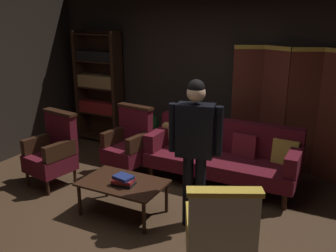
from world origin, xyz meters
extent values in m
plane|color=#3D2819|center=(0.00, 0.00, 0.00)|extent=(10.00, 10.00, 0.00)
cube|color=black|center=(0.00, 2.45, 1.40)|extent=(7.20, 0.10, 2.80)
cube|color=#5B2319|center=(0.62, 2.25, 0.95)|extent=(0.43, 0.23, 1.90)
cube|color=gold|center=(0.62, 2.25, 1.87)|extent=(0.43, 0.24, 0.06)
cube|color=#5B2319|center=(1.03, 2.25, 0.95)|extent=(0.43, 0.23, 1.90)
cube|color=gold|center=(1.03, 2.25, 1.87)|extent=(0.43, 0.24, 0.06)
cube|color=#5B2319|center=(1.45, 2.25, 0.95)|extent=(0.43, 0.22, 1.90)
cube|color=gold|center=(1.45, 2.25, 1.87)|extent=(0.43, 0.23, 0.06)
cube|color=#5B2319|center=(1.86, 2.24, 0.95)|extent=(0.42, 0.24, 1.90)
cube|color=black|center=(-2.57, 2.18, 1.02)|extent=(0.06, 0.32, 2.05)
cube|color=black|center=(-1.73, 2.18, 1.02)|extent=(0.06, 0.32, 2.05)
cube|color=black|center=(-2.15, 2.33, 1.02)|extent=(0.90, 0.02, 2.05)
cube|color=black|center=(-2.15, 2.18, 0.06)|extent=(0.86, 0.30, 0.02)
cube|color=black|center=(-2.15, 2.18, 0.54)|extent=(0.86, 0.30, 0.02)
cube|color=maroon|center=(-2.15, 2.16, 0.66)|extent=(0.78, 0.22, 0.20)
cube|color=black|center=(-2.15, 2.18, 1.02)|extent=(0.86, 0.30, 0.02)
cube|color=#9E7A47|center=(-2.15, 2.16, 1.15)|extent=(0.78, 0.22, 0.22)
cube|color=black|center=(-2.15, 2.18, 1.51)|extent=(0.86, 0.30, 0.02)
cube|color=black|center=(-2.15, 2.16, 1.61)|extent=(0.78, 0.22, 0.18)
cube|color=black|center=(-2.15, 2.18, 1.99)|extent=(0.86, 0.30, 0.02)
cylinder|color=black|center=(-0.40, 1.05, 0.11)|extent=(0.07, 0.07, 0.22)
cylinder|color=black|center=(1.50, 1.05, 0.11)|extent=(0.07, 0.07, 0.22)
cylinder|color=black|center=(-0.40, 1.65, 0.11)|extent=(0.07, 0.07, 0.22)
cylinder|color=black|center=(1.50, 1.65, 0.11)|extent=(0.07, 0.07, 0.22)
cube|color=#4C0F19|center=(0.55, 1.35, 0.32)|extent=(2.10, 0.76, 0.20)
cube|color=#4C0F19|center=(0.55, 1.66, 0.65)|extent=(2.10, 0.18, 0.46)
cube|color=#4C0F19|center=(-0.43, 1.35, 0.55)|extent=(0.16, 0.68, 0.26)
cube|color=#4C0F19|center=(1.53, 1.35, 0.55)|extent=(0.16, 0.68, 0.26)
cube|color=tan|center=(-0.28, 1.55, 0.57)|extent=(0.35, 0.18, 0.35)
cube|color=#4C5123|center=(0.27, 1.55, 0.57)|extent=(0.35, 0.15, 0.35)
cube|color=maroon|center=(0.83, 1.55, 0.57)|extent=(0.35, 0.16, 0.35)
cube|color=#B79338|center=(1.38, 1.55, 0.57)|extent=(0.36, 0.19, 0.35)
cylinder|color=black|center=(-0.68, -0.21, 0.20)|extent=(0.04, 0.04, 0.39)
cylinder|color=black|center=(0.22, -0.21, 0.20)|extent=(0.04, 0.04, 0.39)
cylinder|color=black|center=(-0.68, 0.33, 0.20)|extent=(0.04, 0.04, 0.39)
cylinder|color=black|center=(0.22, 0.33, 0.20)|extent=(0.04, 0.04, 0.39)
cube|color=black|center=(-0.23, 0.06, 0.41)|extent=(1.00, 0.64, 0.03)
cube|color=beige|center=(1.21, -0.57, 0.34)|extent=(0.75, 0.75, 0.24)
cube|color=beige|center=(1.31, -0.78, 0.73)|extent=(0.56, 0.36, 0.54)
cube|color=gold|center=(1.31, -0.78, 1.02)|extent=(0.60, 0.38, 0.04)
cube|color=gold|center=(1.42, -0.47, 0.57)|extent=(0.30, 0.49, 0.22)
cube|color=gold|center=(0.99, -0.68, 0.57)|extent=(0.30, 0.49, 0.22)
cylinder|color=black|center=(-1.85, 0.07, 0.11)|extent=(0.04, 0.04, 0.22)
cylinder|color=black|center=(-1.40, -0.01, 0.11)|extent=(0.04, 0.04, 0.22)
cylinder|color=black|center=(-1.78, 0.52, 0.11)|extent=(0.04, 0.04, 0.22)
cylinder|color=black|center=(-1.32, 0.45, 0.11)|extent=(0.04, 0.04, 0.22)
cube|color=#4C0F19|center=(-1.59, 0.26, 0.34)|extent=(0.65, 0.65, 0.24)
cube|color=#4C0F19|center=(-1.55, 0.48, 0.73)|extent=(0.57, 0.21, 0.54)
cube|color=black|center=(-1.55, 0.48, 1.02)|extent=(0.61, 0.23, 0.04)
cube|color=black|center=(-1.82, 0.30, 0.57)|extent=(0.17, 0.51, 0.22)
cube|color=black|center=(-1.35, 0.22, 0.57)|extent=(0.17, 0.51, 0.22)
cylinder|color=black|center=(-1.07, 0.82, 0.11)|extent=(0.04, 0.04, 0.22)
cylinder|color=black|center=(-0.61, 0.76, 0.11)|extent=(0.04, 0.04, 0.22)
cylinder|color=black|center=(-1.01, 1.28, 0.11)|extent=(0.04, 0.04, 0.22)
cylinder|color=black|center=(-0.55, 1.22, 0.11)|extent=(0.04, 0.04, 0.22)
cube|color=#4C0F19|center=(-0.81, 1.02, 0.34)|extent=(0.63, 0.63, 0.24)
cube|color=#4C0F19|center=(-0.78, 1.25, 0.73)|extent=(0.57, 0.19, 0.54)
cube|color=black|center=(-0.78, 1.25, 1.02)|extent=(0.61, 0.21, 0.04)
cube|color=black|center=(-1.05, 1.05, 0.57)|extent=(0.16, 0.51, 0.22)
cube|color=black|center=(-0.57, 0.99, 0.57)|extent=(0.16, 0.51, 0.22)
cylinder|color=black|center=(0.70, 0.22, 0.43)|extent=(0.12, 0.12, 0.86)
cylinder|color=black|center=(0.57, 0.19, 0.43)|extent=(0.12, 0.12, 0.86)
cube|color=maroon|center=(0.63, 0.21, 0.90)|extent=(0.35, 0.22, 0.09)
cube|color=black|center=(0.63, 0.21, 1.15)|extent=(0.43, 0.29, 0.58)
cube|color=white|center=(0.61, 0.31, 1.18)|extent=(0.14, 0.04, 0.41)
cube|color=maroon|center=(0.61, 0.32, 1.41)|extent=(0.09, 0.04, 0.04)
cylinder|color=black|center=(0.88, 0.26, 1.16)|extent=(0.09, 0.09, 0.54)
cylinder|color=black|center=(0.39, 0.16, 1.16)|extent=(0.09, 0.09, 0.54)
sphere|color=tan|center=(0.63, 0.21, 1.56)|extent=(0.20, 0.20, 0.20)
sphere|color=black|center=(0.63, 0.21, 1.61)|extent=(0.18, 0.18, 0.18)
cylinder|color=brown|center=(-0.99, 1.81, 0.14)|extent=(0.28, 0.28, 0.28)
ellipsoid|color=#193D19|center=(-0.99, 1.81, 0.52)|extent=(0.52, 0.52, 0.60)
cube|color=black|center=(-0.18, 0.00, 0.44)|extent=(0.27, 0.19, 0.03)
cube|color=maroon|center=(-0.18, 0.00, 0.47)|extent=(0.27, 0.21, 0.04)
cube|color=navy|center=(-0.18, 0.00, 0.52)|extent=(0.25, 0.20, 0.04)
camera|label=1|loc=(2.12, -3.33, 2.36)|focal=40.06mm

